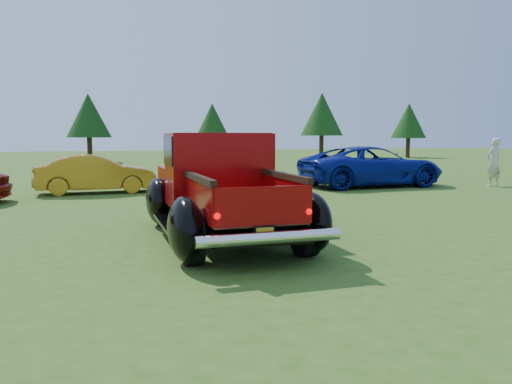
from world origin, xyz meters
TOP-DOWN VIEW (x-y plane):
  - ground at (0.00, 0.00)m, footprint 120.00×120.00m
  - tree_mid_left at (-3.00, 31.00)m, footprint 3.20×3.20m
  - tree_mid_right at (6.00, 30.00)m, footprint 2.82×2.82m
  - tree_east at (15.00, 29.50)m, footprint 3.46×3.46m
  - tree_far_east at (24.00, 30.50)m, footprint 3.07×3.07m
  - pickup_truck at (-0.64, 1.54)m, footprint 2.53×5.30m
  - show_car_yellow at (-2.79, 9.74)m, footprint 3.89×1.43m
  - show_car_grey at (1.61, 7.56)m, footprint 4.29×2.22m
  - show_car_blue at (7.15, 8.85)m, footprint 5.47×2.57m
  - spectator at (11.50, 7.36)m, footprint 0.72×0.52m

SIDE VIEW (x-z plane):
  - ground at x=0.00m, z-range 0.00..0.00m
  - show_car_grey at x=1.61m, z-range 0.00..1.19m
  - show_car_yellow at x=-2.79m, z-range 0.00..1.27m
  - show_car_blue at x=7.15m, z-range 0.00..1.51m
  - spectator at x=11.50m, z-range 0.00..1.83m
  - pickup_truck at x=-0.64m, z-range -0.05..1.90m
  - tree_mid_right at x=6.00m, z-range 0.77..5.17m
  - tree_far_east at x=24.00m, z-range 0.85..5.65m
  - tree_mid_left at x=-3.00m, z-range 0.88..5.88m
  - tree_east at x=15.00m, z-range 0.96..6.36m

